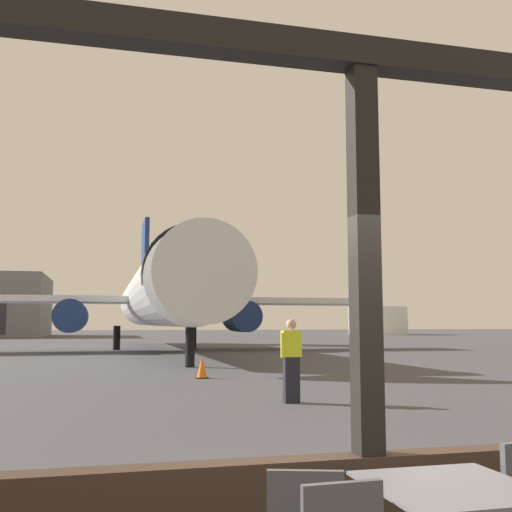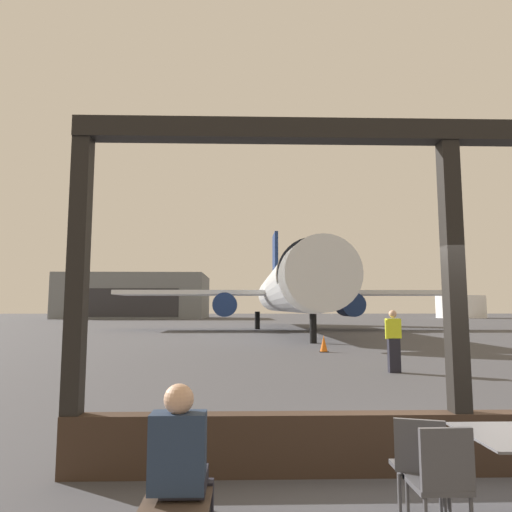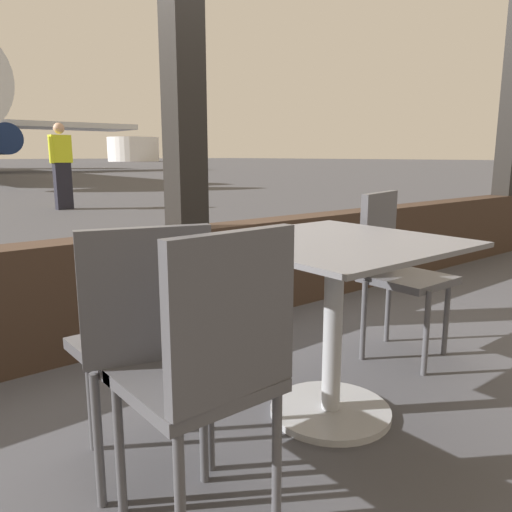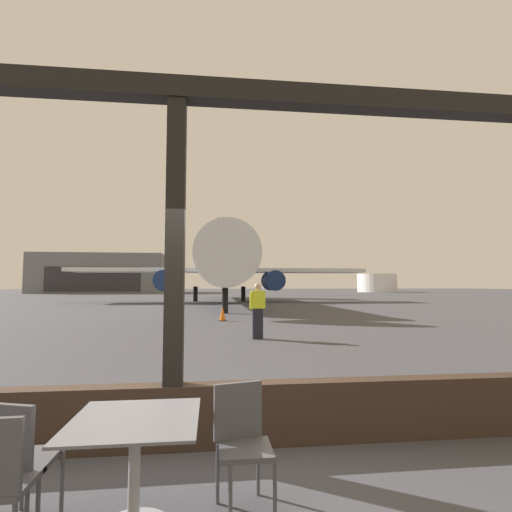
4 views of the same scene
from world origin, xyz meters
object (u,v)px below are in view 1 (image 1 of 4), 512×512
at_px(airplane, 160,295).
at_px(traffic_cone, 202,368).
at_px(ground_crew_worker, 291,359).
at_px(fuel_storage_tank, 378,321).

bearing_deg(airplane, traffic_cone, -90.89).
height_order(airplane, traffic_cone, airplane).
xyz_separation_m(airplane, ground_crew_worker, (0.65, -24.03, -2.46)).
xyz_separation_m(traffic_cone, fuel_storage_tank, (36.80, 65.23, 1.72)).
bearing_deg(ground_crew_worker, fuel_storage_tank, 63.29).
relative_size(ground_crew_worker, fuel_storage_tank, 0.20).
height_order(airplane, fuel_storage_tank, airplane).
relative_size(traffic_cone, fuel_storage_tank, 0.08).
distance_m(airplane, ground_crew_worker, 24.17).
height_order(airplane, ground_crew_worker, airplane).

